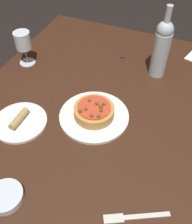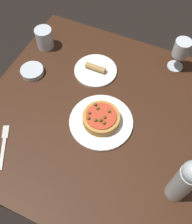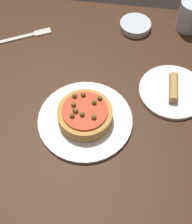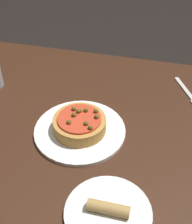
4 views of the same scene
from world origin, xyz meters
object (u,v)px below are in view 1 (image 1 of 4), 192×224
(wine_bottle, at_px, (161,48))
(side_plate, at_px, (20,122))
(pizza, at_px, (94,111))
(bottle_cap, at_px, (123,57))
(dining_table, at_px, (94,115))
(wine_glass, at_px, (23,42))
(dinner_plate, at_px, (94,116))
(fork, at_px, (132,217))
(side_bowl, at_px, (5,196))

(wine_bottle, distance_m, side_plate, 0.67)
(pizza, height_order, bottle_cap, pizza)
(wine_bottle, bearing_deg, dining_table, -34.43)
(wine_glass, xyz_separation_m, wine_bottle, (-0.17, 0.61, 0.02))
(pizza, xyz_separation_m, bottle_cap, (-0.43, -0.03, -0.03))
(wine_glass, bearing_deg, dinner_plate, 65.06)
(dining_table, distance_m, bottle_cap, 0.36)
(dinner_plate, xyz_separation_m, wine_bottle, (-0.37, 0.16, 0.13))
(dinner_plate, relative_size, fork, 1.50)
(fork, relative_size, bottle_cap, 7.74)
(side_bowl, bearing_deg, wine_glass, -152.36)
(wine_glass, distance_m, fork, 0.89)
(pizza, relative_size, side_plate, 0.76)
(wine_glass, distance_m, side_bowl, 0.72)
(wine_glass, height_order, wine_bottle, wine_bottle)
(side_bowl, xyz_separation_m, bottle_cap, (-0.86, 0.09, -0.01))
(dining_table, relative_size, bottle_cap, 52.61)
(wine_glass, xyz_separation_m, side_plate, (0.35, 0.19, -0.11))
(dinner_plate, distance_m, side_plate, 0.29)
(wine_bottle, bearing_deg, pizza, -23.31)
(wine_glass, height_order, bottle_cap, wine_glass)
(dining_table, xyz_separation_m, wine_glass, (-0.12, -0.41, 0.20))
(dinner_plate, relative_size, wine_glass, 1.67)
(dining_table, relative_size, wine_glass, 7.60)
(wine_glass, distance_m, bottle_cap, 0.49)
(dinner_plate, xyz_separation_m, side_bowl, (0.42, -0.12, 0.01))
(pizza, xyz_separation_m, side_plate, (0.14, -0.25, -0.03))
(pizza, height_order, wine_glass, wine_glass)
(pizza, bearing_deg, side_plate, -60.88)
(dinner_plate, bearing_deg, bottle_cap, -176.40)
(dining_table, relative_size, pizza, 7.92)
(dinner_plate, distance_m, wine_glass, 0.51)
(side_bowl, height_order, bottle_cap, side_bowl)
(side_bowl, height_order, side_plate, side_plate)
(dining_table, height_order, side_bowl, side_bowl)
(dining_table, height_order, wine_bottle, wine_bottle)
(fork, bearing_deg, side_plate, -47.22)
(wine_glass, xyz_separation_m, bottle_cap, (-0.23, 0.42, -0.11))
(wine_glass, bearing_deg, dining_table, 73.32)
(dinner_plate, height_order, pizza, pizza)
(wine_bottle, xyz_separation_m, side_bowl, (0.79, -0.28, -0.13))
(dinner_plate, height_order, wine_bottle, wine_bottle)
(wine_bottle, height_order, bottle_cap, wine_bottle)
(dining_table, bearing_deg, dinner_plate, 23.38)
(wine_glass, relative_size, wine_bottle, 0.51)
(pizza, height_order, side_plate, pizza)
(fork, height_order, side_plate, side_plate)
(wine_glass, bearing_deg, wine_bottle, 105.26)
(dinner_plate, bearing_deg, side_bowl, -15.62)
(fork, relative_size, side_plate, 0.88)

